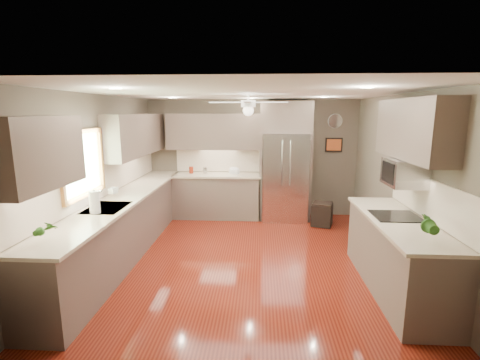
# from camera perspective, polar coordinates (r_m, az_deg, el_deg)

# --- Properties ---
(floor) EXTENTS (5.00, 5.00, 0.00)m
(floor) POSITION_cam_1_polar(r_m,az_deg,el_deg) (5.51, 1.14, -12.89)
(floor) COLOR #4C110A
(floor) RESTS_ON ground
(ceiling) EXTENTS (5.00, 5.00, 0.00)m
(ceiling) POSITION_cam_1_polar(r_m,az_deg,el_deg) (5.03, 1.26, 14.08)
(ceiling) COLOR white
(ceiling) RESTS_ON ground
(wall_back) EXTENTS (4.50, 0.00, 4.50)m
(wall_back) POSITION_cam_1_polar(r_m,az_deg,el_deg) (7.59, 1.93, 3.63)
(wall_back) COLOR brown
(wall_back) RESTS_ON ground
(wall_front) EXTENTS (4.50, 0.00, 4.50)m
(wall_front) POSITION_cam_1_polar(r_m,az_deg,el_deg) (2.72, -0.87, -10.24)
(wall_front) COLOR brown
(wall_front) RESTS_ON ground
(wall_left) EXTENTS (0.00, 5.00, 5.00)m
(wall_left) POSITION_cam_1_polar(r_m,az_deg,el_deg) (5.67, -22.15, 0.24)
(wall_left) COLOR brown
(wall_left) RESTS_ON ground
(wall_right) EXTENTS (0.00, 5.00, 5.00)m
(wall_right) POSITION_cam_1_polar(r_m,az_deg,el_deg) (5.52, 25.23, -0.28)
(wall_right) COLOR brown
(wall_right) RESTS_ON ground
(canister_a) EXTENTS (0.12, 0.12, 0.14)m
(canister_a) POSITION_cam_1_polar(r_m,az_deg,el_deg) (7.49, -8.01, 1.65)
(canister_a) COLOR maroon
(canister_a) RESTS_ON back_run
(canister_b) EXTENTS (0.10, 0.10, 0.13)m
(canister_b) POSITION_cam_1_polar(r_m,az_deg,el_deg) (7.45, -5.74, 1.56)
(canister_b) COLOR silver
(canister_b) RESTS_ON back_run
(soap_bottle) EXTENTS (0.11, 0.11, 0.20)m
(soap_bottle) POSITION_cam_1_polar(r_m,az_deg,el_deg) (5.75, -20.02, -1.58)
(soap_bottle) COLOR white
(soap_bottle) RESTS_ON left_run
(potted_plant_left) EXTENTS (0.16, 0.12, 0.29)m
(potted_plant_left) POSITION_cam_1_polar(r_m,az_deg,el_deg) (4.03, -29.26, -7.02)
(potted_plant_left) COLOR #265719
(potted_plant_left) RESTS_ON left_run
(potted_plant_right) EXTENTS (0.19, 0.16, 0.34)m
(potted_plant_right) POSITION_cam_1_polar(r_m,az_deg,el_deg) (4.05, 28.64, -6.49)
(potted_plant_right) COLOR #265719
(potted_plant_right) RESTS_ON right_run
(bowl) EXTENTS (0.26, 0.26, 0.06)m
(bowl) POSITION_cam_1_polar(r_m,az_deg,el_deg) (7.38, -0.96, 1.20)
(bowl) COLOR #C1AE91
(bowl) RESTS_ON back_run
(left_run) EXTENTS (0.65, 4.70, 1.45)m
(left_run) POSITION_cam_1_polar(r_m,az_deg,el_deg) (5.87, -18.35, -6.86)
(left_run) COLOR brown
(left_run) RESTS_ON ground
(back_run) EXTENTS (1.85, 0.65, 1.45)m
(back_run) POSITION_cam_1_polar(r_m,az_deg,el_deg) (7.50, -3.72, -2.44)
(back_run) COLOR brown
(back_run) RESTS_ON ground
(uppers) EXTENTS (4.50, 4.70, 0.95)m
(uppers) POSITION_cam_1_polar(r_m,az_deg,el_deg) (5.82, -5.87, 7.44)
(uppers) COLOR brown
(uppers) RESTS_ON wall_left
(window) EXTENTS (0.05, 1.12, 0.92)m
(window) POSITION_cam_1_polar(r_m,az_deg,el_deg) (5.17, -24.44, 2.46)
(window) COLOR #BFF2B2
(window) RESTS_ON wall_left
(sink) EXTENTS (0.50, 0.70, 0.32)m
(sink) POSITION_cam_1_polar(r_m,az_deg,el_deg) (5.17, -21.03, -4.57)
(sink) COLOR silver
(sink) RESTS_ON left_run
(refrigerator) EXTENTS (1.06, 0.75, 2.45)m
(refrigerator) POSITION_cam_1_polar(r_m,az_deg,el_deg) (7.28, 7.38, 2.72)
(refrigerator) COLOR silver
(refrigerator) RESTS_ON ground
(right_run) EXTENTS (0.70, 2.20, 1.45)m
(right_run) POSITION_cam_1_polar(r_m,az_deg,el_deg) (4.89, 24.41, -10.94)
(right_run) COLOR brown
(right_run) RESTS_ON ground
(microwave) EXTENTS (0.43, 0.55, 0.34)m
(microwave) POSITION_cam_1_polar(r_m,az_deg,el_deg) (4.90, 25.37, 1.11)
(microwave) COLOR silver
(microwave) RESTS_ON wall_right
(ceiling_fan) EXTENTS (1.18, 1.18, 0.32)m
(ceiling_fan) POSITION_cam_1_polar(r_m,az_deg,el_deg) (5.33, 1.37, 12.11)
(ceiling_fan) COLOR white
(ceiling_fan) RESTS_ON ceiling
(recessed_lights) EXTENTS (2.84, 3.14, 0.01)m
(recessed_lights) POSITION_cam_1_polar(r_m,az_deg,el_deg) (5.44, 0.99, 13.80)
(recessed_lights) COLOR white
(recessed_lights) RESTS_ON ceiling
(wall_clock) EXTENTS (0.30, 0.03, 0.30)m
(wall_clock) POSITION_cam_1_polar(r_m,az_deg,el_deg) (7.67, 15.33, 9.32)
(wall_clock) COLOR white
(wall_clock) RESTS_ON wall_back
(framed_print) EXTENTS (0.36, 0.03, 0.30)m
(framed_print) POSITION_cam_1_polar(r_m,az_deg,el_deg) (7.69, 15.15, 5.60)
(framed_print) COLOR black
(framed_print) RESTS_ON wall_back
(stool) EXTENTS (0.48, 0.48, 0.46)m
(stool) POSITION_cam_1_polar(r_m,az_deg,el_deg) (7.13, 13.31, -5.48)
(stool) COLOR black
(stool) RESTS_ON ground
(paper_towel) EXTENTS (0.13, 0.13, 0.33)m
(paper_towel) POSITION_cam_1_polar(r_m,az_deg,el_deg) (4.90, -22.75, -3.45)
(paper_towel) COLOR white
(paper_towel) RESTS_ON left_run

